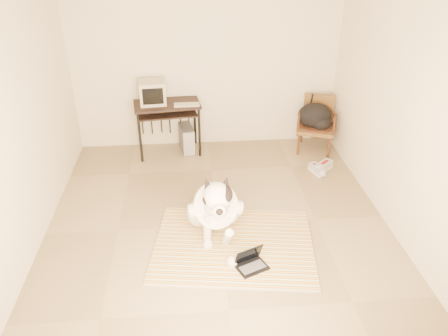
{
  "coord_description": "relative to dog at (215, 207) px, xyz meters",
  "views": [
    {
      "loc": [
        -0.3,
        -4.17,
        3.13
      ],
      "look_at": [
        0.06,
        -0.09,
        0.82
      ],
      "focal_mm": 35.0,
      "sensor_mm": 36.0,
      "label": 1
    }
  ],
  "objects": [
    {
      "name": "crt_monitor",
      "position": [
        -0.76,
        2.15,
        0.6
      ],
      "size": [
        0.4,
        0.39,
        0.33
      ],
      "color": "#BAAC91",
      "rests_on": "computer_desk"
    },
    {
      "name": "backpack",
      "position": [
        1.68,
        2.01,
        0.18
      ],
      "size": [
        0.51,
        0.46,
        0.38
      ],
      "color": "black",
      "rests_on": "rattan_chair"
    },
    {
      "name": "computer_desk",
      "position": [
        -0.56,
        2.11,
        0.32
      ],
      "size": [
        1.02,
        0.65,
        0.8
      ],
      "color": "black",
      "rests_on": "floor"
    },
    {
      "name": "rattan_chair",
      "position": [
        1.72,
        2.04,
        0.04
      ],
      "size": [
        0.69,
        0.68,
        0.83
      ],
      "color": "brown",
      "rests_on": "floor"
    },
    {
      "name": "desk_keyboard",
      "position": [
        -0.27,
        2.01,
        0.44
      ],
      "size": [
        0.37,
        0.14,
        0.02
      ],
      "primitive_type": "cube",
      "rotation": [
        0.0,
        0.0,
        0.01
      ],
      "color": "#BAAC91",
      "rests_on": "computer_desk"
    },
    {
      "name": "sneaker_left",
      "position": [
        1.55,
        1.29,
        -0.33
      ],
      "size": [
        0.2,
        0.32,
        0.1
      ],
      "color": "white",
      "rests_on": "floor"
    },
    {
      "name": "pc_tower",
      "position": [
        -0.29,
        2.15,
        -0.17
      ],
      "size": [
        0.25,
        0.45,
        0.4
      ],
      "color": "#4B4B4E",
      "rests_on": "floor"
    },
    {
      "name": "wall_left",
      "position": [
        -1.95,
        0.17,
        0.98
      ],
      "size": [
        0.0,
        4.5,
        4.5
      ],
      "primitive_type": "plane",
      "rotation": [
        1.57,
        0.0,
        1.57
      ],
      "color": "beige",
      "rests_on": "floor"
    },
    {
      "name": "wall_right",
      "position": [
        2.05,
        0.17,
        0.98
      ],
      "size": [
        0.0,
        4.5,
        4.5
      ],
      "primitive_type": "plane",
      "rotation": [
        1.57,
        0.0,
        -1.57
      ],
      "color": "beige",
      "rests_on": "floor"
    },
    {
      "name": "sneaker_right",
      "position": [
        1.67,
        1.37,
        -0.32
      ],
      "size": [
        0.33,
        0.31,
        0.11
      ],
      "color": "white",
      "rests_on": "floor"
    },
    {
      "name": "wall_front",
      "position": [
        0.05,
        -2.08,
        0.98
      ],
      "size": [
        4.5,
        0.0,
        4.5
      ],
      "primitive_type": "plane",
      "rotation": [
        -1.57,
        0.0,
        0.0
      ],
      "color": "beige",
      "rests_on": "floor"
    },
    {
      "name": "dog",
      "position": [
        0.0,
        0.0,
        0.0
      ],
      "size": [
        0.62,
        1.29,
        0.94
      ],
      "color": "silver",
      "rests_on": "rug"
    },
    {
      "name": "rug",
      "position": [
        0.19,
        -0.23,
        -0.36
      ],
      "size": [
        1.91,
        1.56,
        0.02
      ],
      "color": "orange",
      "rests_on": "floor"
    },
    {
      "name": "laptop",
      "position": [
        0.33,
        -0.59,
        -0.3
      ],
      "size": [
        0.37,
        0.33,
        0.22
      ],
      "color": "black",
      "rests_on": "rug"
    },
    {
      "name": "floor",
      "position": [
        0.05,
        0.17,
        -0.37
      ],
      "size": [
        4.5,
        4.5,
        0.0
      ],
      "primitive_type": "plane",
      "color": "#8F7C57",
      "rests_on": "ground"
    },
    {
      "name": "wall_back",
      "position": [
        0.05,
        2.42,
        0.98
      ],
      "size": [
        4.5,
        0.0,
        4.5
      ],
      "primitive_type": "plane",
      "rotation": [
        1.57,
        0.0,
        0.0
      ],
      "color": "beige",
      "rests_on": "floor"
    }
  ]
}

